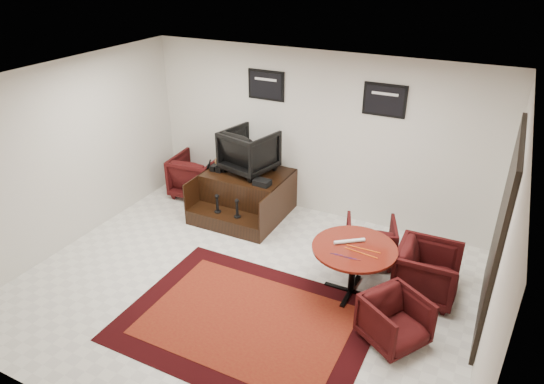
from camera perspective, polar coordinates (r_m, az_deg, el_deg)
The scene contains 16 objects.
ground at distance 6.83m, azimuth -3.39°, elevation -11.12°, with size 6.00×6.00×0.00m, color beige.
room_shell at distance 5.83m, azimuth 0.23°, elevation 2.40°, with size 6.02×5.02×2.81m.
area_rug at distance 6.30m, azimuth -2.96°, elevation -14.87°, with size 3.02×2.26×0.01m.
shine_podium at distance 8.47m, azimuth -3.06°, elevation -0.31°, with size 1.42×1.47×0.73m.
shine_chair at distance 8.26m, azimuth -2.69°, elevation 5.08°, with size 0.80×0.75×0.82m, color black.
shoes_pair at distance 8.49m, azimuth -6.29°, elevation 2.91°, with size 0.22×0.26×0.10m.
polish_kit at distance 7.88m, azimuth -1.17°, elevation 1.12°, with size 0.27×0.19×0.09m, color black.
umbrella_black at distance 8.76m, azimuth -8.08°, elevation 1.04°, with size 0.32×0.12×0.85m, color black, non-canonical shape.
umbrella_hooked at distance 8.77m, azimuth -7.88°, elevation 1.37°, with size 0.35×0.13×0.93m, color black, non-canonical shape.
armchair_side at distance 9.15m, azimuth -8.84°, elevation 2.17°, with size 0.83×0.78×0.86m, color black.
meeting_table at distance 6.45m, azimuth 9.63°, elevation -7.07°, with size 1.11×1.11×0.72m.
table_chair_back at distance 7.30m, azimuth 11.51°, elevation -5.46°, with size 0.70×0.66×0.72m, color black.
table_chair_window at distance 6.77m, azimuth 17.85°, elevation -8.69°, with size 0.79×0.74×0.81m, color black.
table_chair_corner at distance 5.99m, azimuth 14.28°, elevation -14.20°, with size 0.66×0.62×0.68m, color black.
paper_roll at distance 6.47m, azimuth 9.10°, elevation -5.73°, with size 0.05×0.05×0.42m, color silver.
table_clutter at distance 6.30m, azimuth 10.13°, elevation -6.98°, with size 0.57×0.30×0.01m.
Camera 1 is at (2.75, -4.64, 4.19)m, focal length 32.00 mm.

